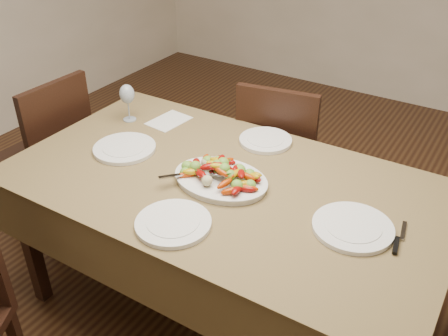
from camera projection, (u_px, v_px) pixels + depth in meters
floor at (220, 316)px, 2.44m from camera, size 6.00×6.00×0.00m
dining_table at (224, 249)px, 2.28m from camera, size 1.85×1.06×0.76m
chair_far at (283, 156)px, 2.81m from camera, size 0.49×0.49×0.95m
chair_left at (43, 155)px, 2.82m from camera, size 0.43×0.43×0.95m
serving_platter at (221, 181)px, 2.06m from camera, size 0.40×0.30×0.02m
roasted_vegetables at (221, 169)px, 2.03m from camera, size 0.33×0.22×0.09m
serving_spoon at (202, 173)px, 2.04m from camera, size 0.27×0.20×0.03m
plate_left at (125, 148)px, 2.29m from camera, size 0.29×0.29×0.02m
plate_right at (353, 227)px, 1.81m from camera, size 0.29×0.29×0.02m
plate_far at (266, 141)px, 2.36m from camera, size 0.25×0.25×0.02m
plate_near at (173, 223)px, 1.83m from camera, size 0.28×0.28×0.02m
wine_glass at (128, 102)px, 2.51m from camera, size 0.08×0.08×0.20m
menu_card at (169, 121)px, 2.55m from camera, size 0.17×0.22×0.00m
table_knife at (399, 239)px, 1.76m from camera, size 0.05×0.20×0.01m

